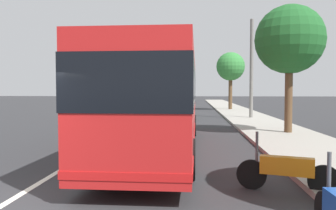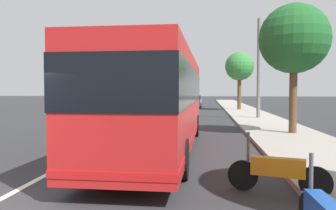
% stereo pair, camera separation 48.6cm
% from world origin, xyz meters
% --- Properties ---
extents(sidewalk_curb, '(110.00, 3.60, 0.14)m').
position_xyz_m(sidewalk_curb, '(10.00, -7.79, 0.07)').
color(sidewalk_curb, '#9E998E').
rests_on(sidewalk_curb, ground).
extents(lane_divider_line, '(110.00, 0.16, 0.01)m').
position_xyz_m(lane_divider_line, '(10.00, 0.00, 0.00)').
color(lane_divider_line, silver).
rests_on(lane_divider_line, ground).
extents(coach_bus, '(12.03, 2.64, 3.33)m').
position_xyz_m(coach_bus, '(6.25, -2.40, 1.91)').
color(coach_bus, red).
rests_on(coach_bus, ground).
extents(motorcycle_angled, '(0.70, 2.03, 1.28)m').
position_xyz_m(motorcycle_angled, '(1.50, -5.55, 0.48)').
color(motorcycle_angled, black).
rests_on(motorcycle_angled, ground).
extents(car_oncoming, '(4.41, 2.03, 1.35)m').
position_xyz_m(car_oncoming, '(20.21, 2.81, 0.65)').
color(car_oncoming, red).
rests_on(car_oncoming, ground).
extents(car_far_distant, '(4.27, 1.77, 1.46)m').
position_xyz_m(car_far_distant, '(20.28, -1.82, 0.70)').
color(car_far_distant, '#2D7238').
rests_on(car_far_distant, ground).
extents(car_ahead_same_lane, '(4.19, 1.85, 1.51)m').
position_xyz_m(car_ahead_same_lane, '(35.51, -2.54, 0.72)').
color(car_ahead_same_lane, gray).
rests_on(car_ahead_same_lane, ground).
extents(roadside_tree_mid_block, '(3.28, 3.28, 6.23)m').
position_xyz_m(roadside_tree_mid_block, '(10.80, -8.16, 4.56)').
color(roadside_tree_mid_block, brown).
rests_on(roadside_tree_mid_block, ground).
extents(roadside_tree_far_block, '(3.01, 3.01, 6.19)m').
position_xyz_m(roadside_tree_far_block, '(30.39, -7.51, 4.62)').
color(roadside_tree_far_block, brown).
rests_on(roadside_tree_far_block, ground).
extents(utility_pole, '(0.26, 0.26, 7.40)m').
position_xyz_m(utility_pole, '(19.59, -7.87, 3.70)').
color(utility_pole, slate).
rests_on(utility_pole, ground).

